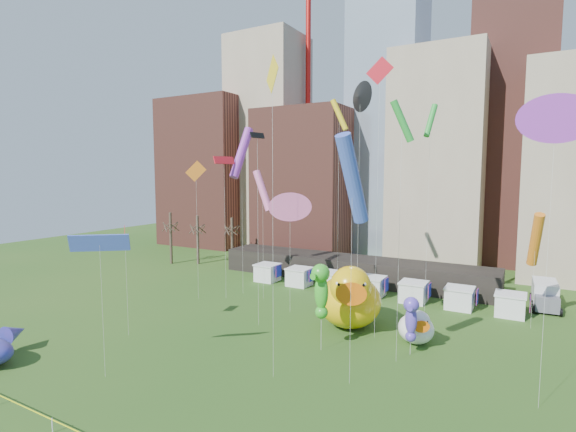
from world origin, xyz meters
The scene contains 27 objects.
skyline centered at (2.25, 61.06, 21.44)m, with size 101.00×23.00×68.00m.
crane_left centered at (-21.11, 64.00, 46.90)m, with size 23.00×1.00×76.00m.
pavilion centered at (-4.00, 42.00, 1.60)m, with size 38.00×6.00×3.20m, color black.
vendor_tents centered at (1.02, 36.00, 1.11)m, with size 33.24×2.80×2.40m.
bare_trees centered at (-30.17, 40.54, 4.01)m, with size 8.44×6.44×8.50m.
big_duck centered at (2.63, 24.39, 2.96)m, with size 8.43×9.24×6.44m.
small_duck centered at (9.18, 23.62, 1.49)m, with size 4.28×4.66×3.25m.
seahorse_green centered at (2.48, 18.20, 5.50)m, with size 1.74×2.09×7.42m.
seahorse_purple centered at (9.30, 20.92, 3.35)m, with size 1.40×1.68×4.91m.
box_truck centered at (19.24, 41.40, 1.43)m, with size 2.95×6.67×2.78m.
kite_0 centered at (-14.52, 12.65, 9.07)m, with size 1.45×1.17×10.20m.
kite_1 centered at (-9.96, 28.63, 12.84)m, with size 2.99×1.45×15.30m.
kite_2 centered at (-5.47, 20.77, 18.09)m, with size 0.65×1.75×18.73m.
kite_3 centered at (8.64, 19.18, 18.75)m, with size 1.91×1.45×20.42m.
kite_4 centered at (1.48, 12.17, 21.08)m, with size 1.98×1.66×22.95m.
kite_5 centered at (6.74, 13.94, 14.49)m, with size 1.61×3.79×17.62m.
kite_6 centered at (-16.71, 24.83, 14.82)m, with size 2.10×1.30×16.36m.
kite_7 centered at (18.43, 16.79, 18.12)m, with size 2.96×0.95×19.61m.
kite_8 centered at (-13.94, 26.57, 16.29)m, with size 1.06×2.90×16.84m.
kite_9 centered at (-4.60, 25.57, 11.38)m, with size 2.71×2.02×12.90m.
kite_10 centered at (3.11, 25.09, 21.94)m, with size 2.21×2.24×23.36m.
kite_11 centered at (8.34, 30.94, 20.04)m, with size 1.16×2.07×21.78m.
kite_12 centered at (-2.04, 32.41, 21.44)m, with size 2.17×0.76×23.29m.
kite_13 centered at (-9.25, 6.06, 9.94)m, with size 3.55×2.99×10.59m.
kite_14 centered at (17.92, 32.93, 8.63)m, with size 1.52×3.30×11.34m.
kite_15 centered at (-13.40, 29.31, 17.34)m, with size 1.61×3.84×20.51m.
kite_16 centered at (5.57, 23.08, 22.82)m, with size 2.32×0.49×24.81m.
Camera 1 is at (17.41, -13.85, 14.92)m, focal length 27.00 mm.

